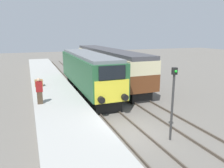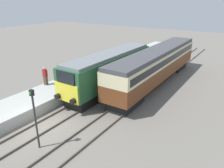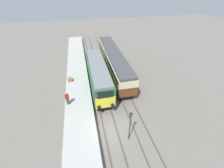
{
  "view_description": "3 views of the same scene",
  "coord_description": "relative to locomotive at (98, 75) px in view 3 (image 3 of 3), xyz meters",
  "views": [
    {
      "loc": [
        -5.14,
        -10.42,
        5.64
      ],
      "look_at": [
        0.0,
        2.94,
        2.3
      ],
      "focal_mm": 35.0,
      "sensor_mm": 36.0,
      "label": 1
    },
    {
      "loc": [
        11.83,
        -8.45,
        8.75
      ],
      "look_at": [
        1.7,
        6.94,
        1.6
      ],
      "focal_mm": 35.0,
      "sensor_mm": 36.0,
      "label": 2
    },
    {
      "loc": [
        -2.18,
        -10.71,
        14.19
      ],
      "look_at": [
        1.7,
        6.94,
        1.6
      ],
      "focal_mm": 24.0,
      "sensor_mm": 36.0,
      "label": 3
    }
  ],
  "objects": [
    {
      "name": "platform_left",
      "position": [
        -3.3,
        -1.14,
        -1.67
      ],
      "size": [
        3.5,
        50.0,
        0.91
      ],
      "color": "#A8A8A3",
      "rests_on": "ground_plane"
    },
    {
      "name": "rails_far_track",
      "position": [
        3.4,
        -4.14,
        -2.06
      ],
      "size": [
        1.5,
        60.0,
        0.14
      ],
      "color": "#4C4238",
      "rests_on": "ground_plane"
    },
    {
      "name": "luggage_crate",
      "position": [
        -4.41,
        0.99,
        -0.92
      ],
      "size": [
        0.7,
        0.56,
        0.6
      ],
      "color": "olive",
      "rests_on": "platform_left"
    },
    {
      "name": "rails_near_track",
      "position": [
        0.0,
        -4.14,
        -2.06
      ],
      "size": [
        1.51,
        60.0,
        0.14
      ],
      "color": "#4C4238",
      "rests_on": "ground_plane"
    },
    {
      "name": "ground_plane",
      "position": [
        0.0,
        -9.14,
        -2.13
      ],
      "size": [
        120.0,
        120.0,
        0.0
      ],
      "primitive_type": "plane",
      "color": "slate"
    },
    {
      "name": "passenger_carriage",
      "position": [
        3.4,
        4.07,
        0.23
      ],
      "size": [
        2.75,
        17.71,
        3.88
      ],
      "color": "black",
      "rests_on": "ground_plane"
    },
    {
      "name": "signal_post",
      "position": [
        1.7,
        -10.57,
        0.23
      ],
      "size": [
        0.24,
        0.28,
        3.96
      ],
      "color": "#333333",
      "rests_on": "ground_plane"
    },
    {
      "name": "locomotive",
      "position": [
        0.0,
        0.0,
        0.0
      ],
      "size": [
        2.7,
        12.91,
        3.85
      ],
      "color": "black",
      "rests_on": "ground_plane"
    },
    {
      "name": "person_on_platform",
      "position": [
        -4.61,
        -4.43,
        -0.32
      ],
      "size": [
        0.44,
        0.26,
        1.81
      ],
      "color": "#473828",
      "rests_on": "platform_left"
    }
  ]
}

